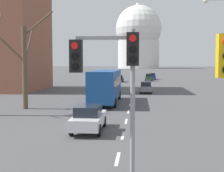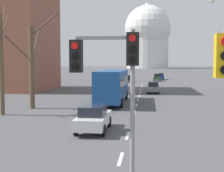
% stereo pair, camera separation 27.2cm
% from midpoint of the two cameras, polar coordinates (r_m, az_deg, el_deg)
% --- Properties ---
extents(lane_stripe_2, '(0.16, 2.00, 0.01)m').
position_cam_midpoint_polar(lane_stripe_2, '(14.30, 0.47, -13.15)').
color(lane_stripe_2, silver).
rests_on(lane_stripe_2, ground_plane).
extents(lane_stripe_3, '(0.16, 2.00, 0.01)m').
position_cam_midpoint_polar(lane_stripe_3, '(18.64, 1.59, -9.02)').
color(lane_stripe_3, silver).
rests_on(lane_stripe_3, ground_plane).
extents(lane_stripe_4, '(0.16, 2.00, 0.01)m').
position_cam_midpoint_polar(lane_stripe_4, '(23.03, 2.27, -6.46)').
color(lane_stripe_4, silver).
rests_on(lane_stripe_4, ground_plane).
extents(lane_stripe_5, '(0.16, 2.00, 0.01)m').
position_cam_midpoint_polar(lane_stripe_5, '(27.46, 2.73, -4.72)').
color(lane_stripe_5, silver).
rests_on(lane_stripe_5, ground_plane).
extents(lane_stripe_6, '(0.16, 2.00, 0.01)m').
position_cam_midpoint_polar(lane_stripe_6, '(31.91, 3.06, -3.46)').
color(lane_stripe_6, silver).
rests_on(lane_stripe_6, ground_plane).
extents(lane_stripe_7, '(0.16, 2.00, 0.01)m').
position_cam_midpoint_polar(lane_stripe_7, '(36.38, 3.31, -2.52)').
color(lane_stripe_7, silver).
rests_on(lane_stripe_7, ground_plane).
extents(lane_stripe_8, '(0.16, 2.00, 0.01)m').
position_cam_midpoint_polar(lane_stripe_8, '(40.85, 3.50, -1.78)').
color(lane_stripe_8, silver).
rests_on(lane_stripe_8, ground_plane).
extents(lane_stripe_9, '(0.16, 2.00, 0.01)m').
position_cam_midpoint_polar(lane_stripe_9, '(45.32, 3.66, -1.18)').
color(lane_stripe_9, silver).
rests_on(lane_stripe_9, ground_plane).
extents(lane_stripe_10, '(0.16, 2.00, 0.01)m').
position_cam_midpoint_polar(lane_stripe_10, '(49.80, 3.78, -0.69)').
color(lane_stripe_10, silver).
rests_on(lane_stripe_10, ground_plane).
extents(lane_stripe_11, '(0.16, 2.00, 0.01)m').
position_cam_midpoint_polar(lane_stripe_11, '(54.29, 3.89, -0.29)').
color(lane_stripe_11, silver).
rests_on(lane_stripe_11, ground_plane).
extents(lane_stripe_12, '(0.16, 2.00, 0.01)m').
position_cam_midpoint_polar(lane_stripe_12, '(58.77, 3.98, 0.06)').
color(lane_stripe_12, silver).
rests_on(lane_stripe_12, ground_plane).
extents(lane_stripe_13, '(0.16, 2.00, 0.01)m').
position_cam_midpoint_polar(lane_stripe_13, '(63.26, 4.06, 0.35)').
color(lane_stripe_13, silver).
rests_on(lane_stripe_13, ground_plane).
extents(traffic_signal_centre_tall, '(2.03, 0.34, 5.25)m').
position_cam_midpoint_polar(traffic_signal_centre_tall, '(9.10, -0.65, 2.38)').
color(traffic_signal_centre_tall, gray).
rests_on(traffic_signal_centre_tall, ground_plane).
extents(sedan_near_left, '(1.82, 3.85, 1.60)m').
position_cam_midpoint_polar(sedan_near_left, '(70.24, 1.22, 1.42)').
color(sedan_near_left, black).
rests_on(sedan_near_left, ground_plane).
extents(sedan_near_right, '(1.71, 4.11, 1.62)m').
position_cam_midpoint_polar(sedan_near_right, '(44.57, 6.02, -0.24)').
color(sedan_near_right, slate).
rests_on(sedan_near_right, ground_plane).
extents(sedan_mid_centre, '(1.80, 4.50, 1.70)m').
position_cam_midpoint_polar(sedan_mid_centre, '(81.30, 7.23, 1.78)').
color(sedan_mid_centre, navy).
rests_on(sedan_mid_centre, ground_plane).
extents(sedan_far_left, '(1.70, 3.88, 1.74)m').
position_cam_midpoint_polar(sedan_far_left, '(74.58, 6.62, 1.59)').
color(sedan_far_left, '#2D4C33').
rests_on(sedan_far_left, ground_plane).
extents(sedan_far_right, '(1.82, 4.45, 1.65)m').
position_cam_midpoint_polar(sedan_far_right, '(19.66, -4.67, -5.84)').
color(sedan_far_right, silver).
rests_on(sedan_far_right, ground_plane).
extents(city_bus, '(2.66, 10.80, 3.48)m').
position_cam_midpoint_polar(city_bus, '(32.99, -1.35, 0.36)').
color(city_bus, '#19478C').
rests_on(city_bus, ground_plane).
extents(bare_tree_left_far, '(5.31, 3.13, 8.87)m').
position_cam_midpoint_polar(bare_tree_left_far, '(30.04, -15.88, 3.97)').
color(bare_tree_left_far, brown).
rests_on(bare_tree_left_far, ground_plane).
extents(capitol_dome, '(36.11, 36.11, 51.01)m').
position_cam_midpoint_polar(capitol_dome, '(250.30, 4.85, 8.94)').
color(capitol_dome, silver).
rests_on(capitol_dome, ground_plane).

